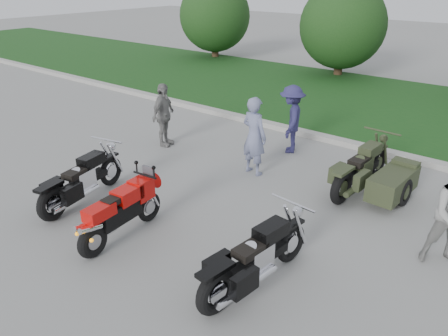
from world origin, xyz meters
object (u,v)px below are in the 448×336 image
Objects in this scene: cruiser_right at (253,261)px; person_denim at (291,119)px; cruiser_left at (80,183)px; cruiser_sidecar at (378,178)px; sportbike_red at (120,211)px; person_stripe at (254,136)px; person_back at (163,115)px.

person_denim reaches higher than cruiser_right.
cruiser_left is 6.02m from cruiser_sidecar.
cruiser_right is at bearing 2.28° from sportbike_red.
sportbike_red is at bearing -27.24° from person_denim.
cruiser_sidecar is at bearing -159.24° from person_stripe.
cruiser_sidecar reaches higher than cruiser_right.
cruiser_right is 1.40× the size of person_back.
person_back is (-2.87, -0.04, -0.07)m from person_stripe.
person_stripe reaches higher than person_denim.
cruiser_right is 5.53m from person_denim.
cruiser_right is (4.17, 0.04, 0.00)m from cruiser_left.
person_stripe is (-2.31, 3.31, 0.44)m from cruiser_right.
cruiser_sidecar is 2.79m from person_stripe.
person_denim is (-2.72, 1.07, 0.43)m from cruiser_sidecar.
cruiser_left is at bearing -173.38° from cruiser_right.
cruiser_sidecar is 1.44× the size of person_back.
sportbike_red is 1.68m from cruiser_left.
cruiser_right is 3.94m from cruiser_sidecar.
cruiser_sidecar is at bearing -99.62° from person_back.
sportbike_red is 1.07× the size of person_stripe.
person_stripe is (0.22, 3.67, 0.36)m from sportbike_red.
sportbike_red is 0.83× the size of cruiser_right.
person_back reaches higher than sportbike_red.
person_back is at bearing -84.12° from person_denim.
person_stripe reaches higher than cruiser_left.
cruiser_left is 1.37× the size of person_back.
person_denim reaches higher than sportbike_red.
cruiser_sidecar is at bearing 90.84° from cruiser_right.
person_back reaches higher than cruiser_right.
person_denim is at bearing 161.56° from cruiser_sidecar.
person_stripe is (-2.68, -0.62, 0.47)m from cruiser_sidecar.
sportbike_red is at bearing -121.04° from cruiser_sidecar.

